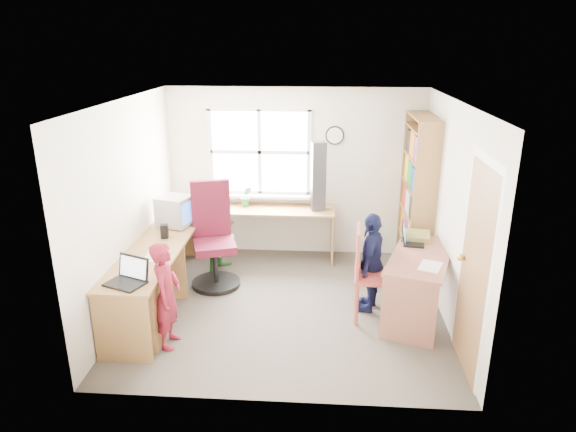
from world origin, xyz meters
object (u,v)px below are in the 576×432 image
object	(u,v)px
person_green	(223,231)
person_navy	(371,262)
cd_tower	(318,176)
laptop_right	(410,238)
person_red	(167,295)
right_desk	(419,272)
swivel_chair	(214,241)
crt_monitor	(175,211)
laptop_left	(129,277)
bookshelf	(417,199)
potted_plant	(246,196)
wooden_chair	(369,270)
l_desk	(169,279)

from	to	relation	value
person_green	person_navy	size ratio (longest dim) A/B	0.93
cd_tower	person_green	bearing A→B (deg)	-174.76
laptop_right	person_red	distance (m)	2.82
right_desk	swivel_chair	world-z (taller)	swivel_chair
crt_monitor	person_green	bearing A→B (deg)	51.08
right_desk	laptop_left	distance (m)	3.12
bookshelf	person_navy	bearing A→B (deg)	-120.34
bookshelf	right_desk	bearing A→B (deg)	-96.69
laptop_left	person_navy	size ratio (longest dim) A/B	0.38
laptop_right	person_navy	distance (m)	0.55
laptop_left	laptop_right	xyz separation A→B (m)	(2.91, 1.23, -0.00)
crt_monitor	potted_plant	bearing A→B (deg)	64.32
crt_monitor	person_green	world-z (taller)	crt_monitor
laptop_left	cd_tower	size ratio (longest dim) A/B	0.47
right_desk	swivel_chair	distance (m)	2.56
cd_tower	person_green	xyz separation A→B (m)	(-1.26, -0.42, -0.68)
right_desk	wooden_chair	xyz separation A→B (m)	(-0.57, -0.06, 0.03)
laptop_left	person_navy	xyz separation A→B (m)	(2.45, 1.01, -0.22)
swivel_chair	crt_monitor	size ratio (longest dim) A/B	2.80
person_red	laptop_left	bearing A→B (deg)	106.58
person_navy	potted_plant	bearing A→B (deg)	-113.45
crt_monitor	laptop_right	world-z (taller)	crt_monitor
laptop_left	bookshelf	bearing A→B (deg)	56.66
right_desk	bookshelf	world-z (taller)	bookshelf
bookshelf	person_red	xyz separation A→B (m)	(-2.80, -2.06, -0.44)
swivel_chair	person_red	bearing A→B (deg)	-115.00
person_green	l_desk	bearing A→B (deg)	178.88
swivel_chair	crt_monitor	distance (m)	0.62
bookshelf	wooden_chair	distance (m)	1.59
cd_tower	wooden_chair	bearing A→B (deg)	-82.82
l_desk	right_desk	distance (m)	2.81
swivel_chair	laptop_right	xyz separation A→B (m)	(2.40, -0.32, 0.23)
swivel_chair	crt_monitor	xyz separation A→B (m)	(-0.49, 0.07, 0.37)
person_red	person_green	bearing A→B (deg)	-7.10
laptop_right	crt_monitor	bearing A→B (deg)	92.17
wooden_chair	right_desk	bearing A→B (deg)	9.48
bookshelf	potted_plant	size ratio (longest dim) A/B	7.08
l_desk	potted_plant	world-z (taller)	potted_plant
right_desk	wooden_chair	distance (m)	0.58
crt_monitor	laptop_left	size ratio (longest dim) A/B	1.07
laptop_left	right_desk	bearing A→B (deg)	38.41
laptop_right	person_red	xyz separation A→B (m)	(-2.57, -1.13, -0.24)
l_desk	wooden_chair	xyz separation A→B (m)	(2.23, 0.12, 0.13)
crt_monitor	cd_tower	size ratio (longest dim) A/B	0.50
swivel_chair	laptop_right	size ratio (longest dim) A/B	3.70
laptop_right	potted_plant	distance (m)	2.44
swivel_chair	potted_plant	xyz separation A→B (m)	(0.29, 0.92, 0.32)
crt_monitor	laptop_right	xyz separation A→B (m)	(2.89, -0.39, -0.14)
laptop_left	person_navy	world-z (taller)	person_navy
swivel_chair	potted_plant	world-z (taller)	swivel_chair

